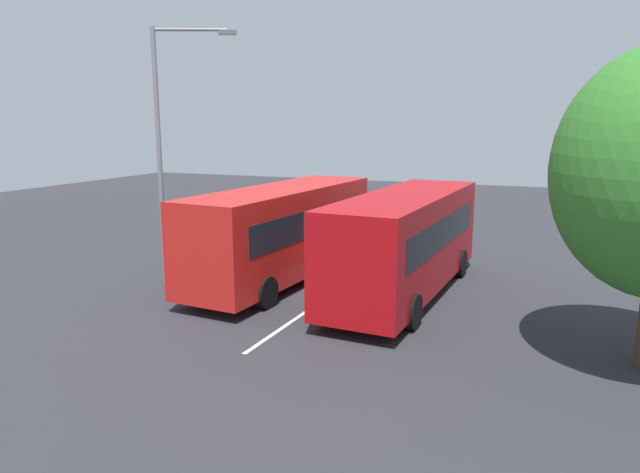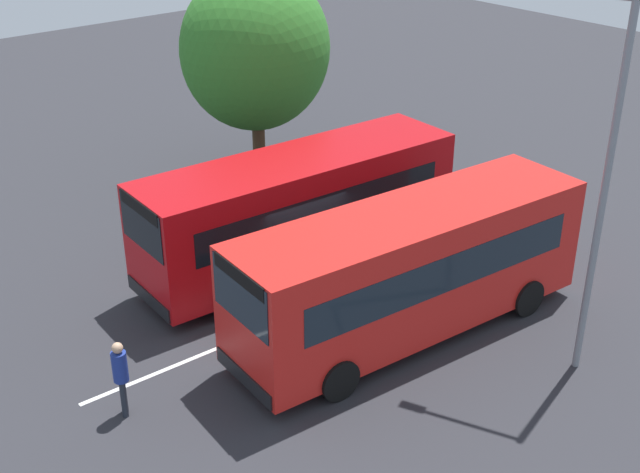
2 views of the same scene
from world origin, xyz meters
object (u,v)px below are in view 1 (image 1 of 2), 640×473
at_px(bus_far_left, 406,240).
at_px(street_lamp, 166,141).
at_px(bus_center_left, 283,230).
at_px(pedestrian, 383,222).

xyz_separation_m(bus_far_left, street_lamp, (-1.73, 7.58, 3.02)).
xyz_separation_m(bus_far_left, bus_center_left, (0.12, 4.30, 0.00)).
relative_size(bus_center_left, pedestrian, 5.28).
distance_m(bus_far_left, pedestrian, 7.43).
height_order(bus_center_left, street_lamp, street_lamp).
height_order(bus_center_left, pedestrian, bus_center_left).
distance_m(bus_far_left, bus_center_left, 4.30).
bearing_deg(street_lamp, pedestrian, 37.04).
distance_m(bus_far_left, street_lamp, 8.34).
relative_size(bus_far_left, street_lamp, 1.12).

